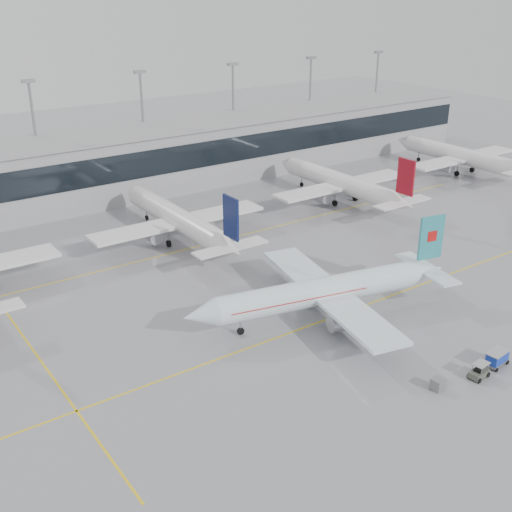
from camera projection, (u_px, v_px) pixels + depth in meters
ground at (312, 325)px, 78.96m from camera, size 320.00×320.00×0.00m
taxi_line_main at (312, 325)px, 78.96m from camera, size 120.00×0.25×0.01m
taxi_line_north at (191, 248)px, 101.53m from camera, size 120.00×0.25×0.01m
taxi_line_cross at (30, 346)px, 74.46m from camera, size 0.25×60.00×0.01m
terminal at (107, 167)px, 123.23m from camera, size 180.00×15.00×12.00m
terminal_glass at (123, 168)px, 116.95m from camera, size 180.00×0.20×5.00m
terminal_roof at (104, 135)px, 120.77m from camera, size 182.00×16.00×0.40m
light_masts at (91, 123)px, 124.83m from camera, size 156.40×1.00×22.60m
air_canada_jet at (327, 291)px, 79.53m from camera, size 36.02×29.10×11.34m
parked_jet_c at (179, 220)px, 102.83m from camera, size 29.64×36.96×11.72m
parked_jet_d at (342, 183)px, 121.25m from camera, size 29.64×36.96×11.72m
parked_jet_e at (462, 156)px, 139.67m from camera, size 29.64×36.96×11.72m
baggage_tug at (479, 373)px, 68.26m from camera, size 3.54×1.70×1.69m
baggage_cart at (497, 357)px, 70.27m from camera, size 3.04×1.91×1.78m
gse_unit at (438, 384)px, 66.26m from camera, size 1.35×1.27×1.26m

